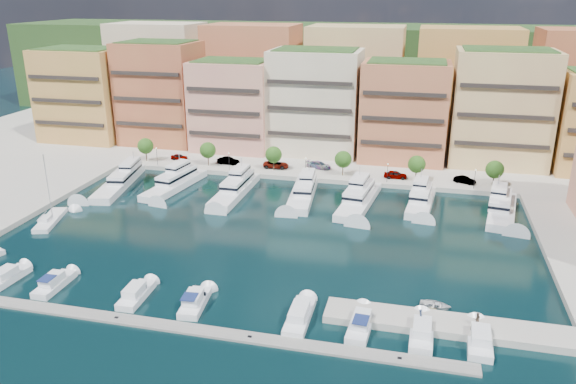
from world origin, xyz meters
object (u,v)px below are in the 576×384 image
at_px(tree_5, 495,170).
at_px(tender_2, 435,305).
at_px(yacht_0, 121,180).
at_px(car_0, 179,157).
at_px(yacht_6, 502,208).
at_px(yacht_2, 236,188).
at_px(lamppost_0, 157,153).
at_px(car_5, 465,180).
at_px(lamppost_1, 229,158).
at_px(cruiser_6, 299,317).
at_px(yacht_4, 359,198).
at_px(lamppost_4, 475,176).
at_px(car_1, 228,161).
at_px(cruiser_0, 7,278).
at_px(cruiser_3, 136,295).
at_px(tree_3, 343,159).
at_px(cruiser_9, 480,340).
at_px(lamppost_3, 388,169).
at_px(sailboat_1, 50,221).
at_px(lamppost_2, 306,164).
at_px(tree_2, 274,155).
at_px(yacht_5, 421,199).
at_px(tender_1, 431,309).
at_px(tree_0, 145,146).
at_px(cruiser_7, 361,325).
at_px(car_4, 395,175).
at_px(tree_1, 208,150).
at_px(cruiser_8, 422,333).
at_px(yacht_1, 176,183).
at_px(yacht_3, 303,192).
at_px(person_1, 477,319).
at_px(tree_4, 417,164).
at_px(cruiser_4, 195,303).
at_px(person_0, 420,316).
at_px(car_2, 276,165).
at_px(car_3, 319,165).

relative_size(tree_5, tender_2, 1.38).
height_order(yacht_0, car_0, yacht_0).
bearing_deg(yacht_6, yacht_2, -178.86).
xyz_separation_m(lamppost_0, car_5, (70.28, 3.00, -2.07)).
bearing_deg(lamppost_1, cruiser_6, -62.54).
bearing_deg(yacht_4, lamppost_4, 27.84).
bearing_deg(car_1, lamppost_1, -153.27).
relative_size(cruiser_0, cruiser_3, 0.99).
distance_m(tree_3, cruiser_9, 63.44).
bearing_deg(lamppost_3, sailboat_1, -149.25).
relative_size(lamppost_2, cruiser_9, 0.53).
bearing_deg(tree_2, lamppost_4, -2.99).
height_order(yacht_5, tender_1, yacht_5).
height_order(tree_0, lamppost_3, tree_0).
xyz_separation_m(sailboat_1, car_0, (7.76, 40.09, 1.39)).
distance_m(lamppost_0, lamppost_2, 36.00).
relative_size(cruiser_7, car_5, 1.79).
height_order(tree_5, car_4, tree_5).
xyz_separation_m(tree_1, yacht_6, (64.41, -13.06, -3.53)).
height_order(cruiser_8, tender_1, cruiser_8).
xyz_separation_m(lamppost_2, cruiser_3, (-12.10, -55.78, -3.28)).
xyz_separation_m(yacht_2, cruiser_6, (23.41, -43.99, -0.66)).
height_order(yacht_1, car_5, yacht_1).
xyz_separation_m(cruiser_9, tender_2, (-5.11, 7.25, -0.12)).
bearing_deg(lamppost_3, lamppost_2, 180.00).
xyz_separation_m(tree_5, yacht_3, (-38.17, -13.34, -3.53)).
relative_size(lamppost_4, car_4, 0.84).
relative_size(lamppost_2, car_1, 0.80).
bearing_deg(person_1, tree_2, -60.02).
height_order(lamppost_0, yacht_6, yacht_6).
relative_size(tree_4, lamppost_4, 1.35).
height_order(car_4, person_1, person_1).
relative_size(cruiser_4, car_4, 1.54).
bearing_deg(tree_1, cruiser_6, -58.93).
bearing_deg(tree_2, yacht_3, -53.61).
bearing_deg(cruiser_4, yacht_3, 83.29).
bearing_deg(cruiser_9, tree_1, 134.54).
bearing_deg(person_0, tree_3, 7.90).
bearing_deg(yacht_1, tender_1, -35.42).
bearing_deg(yacht_1, yacht_4, -0.62).
bearing_deg(cruiser_3, yacht_6, 40.61).
bearing_deg(car_4, lamppost_4, -103.13).
bearing_deg(cruiser_9, lamppost_1, 132.52).
xyz_separation_m(tree_1, sailboat_1, (-16.53, -37.12, -4.44)).
bearing_deg(cruiser_6, tender_1, 20.57).
bearing_deg(lamppost_1, yacht_0, -147.91).
distance_m(car_2, person_0, 67.76).
distance_m(lamppost_2, car_1, 20.31).
bearing_deg(yacht_6, cruiser_7, -115.52).
bearing_deg(car_3, cruiser_0, 160.52).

